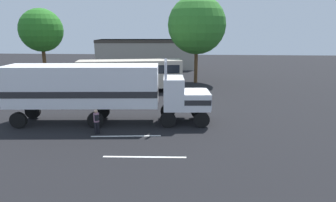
{
  "coord_description": "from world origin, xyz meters",
  "views": [
    {
      "loc": [
        0.16,
        -20.36,
        6.48
      ],
      "look_at": [
        -1.28,
        -0.52,
        1.6
      ],
      "focal_mm": 30.79,
      "sensor_mm": 36.0,
      "label": 1
    }
  ],
  "objects_px": {
    "parked_car": "(26,90)",
    "tree_left": "(197,25)",
    "person_bystander": "(97,121)",
    "parked_bus": "(130,73)",
    "tree_center": "(41,30)",
    "semi_truck": "(99,88)"
  },
  "relations": [
    {
      "from": "tree_left",
      "to": "tree_center",
      "type": "height_order",
      "value": "tree_left"
    },
    {
      "from": "parked_bus",
      "to": "tree_left",
      "type": "distance_m",
      "value": 10.68
    },
    {
      "from": "semi_truck",
      "to": "tree_left",
      "type": "xyz_separation_m",
      "value": [
        7.16,
        17.09,
        4.61
      ]
    },
    {
      "from": "parked_bus",
      "to": "tree_left",
      "type": "relative_size",
      "value": 1.05
    },
    {
      "from": "parked_bus",
      "to": "parked_car",
      "type": "xyz_separation_m",
      "value": [
        -9.51,
        -4.08,
        -1.26
      ]
    },
    {
      "from": "semi_truck",
      "to": "tree_center",
      "type": "distance_m",
      "value": 19.65
    },
    {
      "from": "parked_car",
      "to": "person_bystander",
      "type": "bearing_deg",
      "value": -42.9
    },
    {
      "from": "parked_bus",
      "to": "tree_center",
      "type": "xyz_separation_m",
      "value": [
        -11.67,
        4.26,
        4.43
      ]
    },
    {
      "from": "parked_car",
      "to": "tree_left",
      "type": "relative_size",
      "value": 0.41
    },
    {
      "from": "parked_bus",
      "to": "person_bystander",
      "type": "bearing_deg",
      "value": -87.98
    },
    {
      "from": "semi_truck",
      "to": "tree_center",
      "type": "xyz_separation_m",
      "value": [
        -11.68,
        15.29,
        3.97
      ]
    },
    {
      "from": "semi_truck",
      "to": "person_bystander",
      "type": "xyz_separation_m",
      "value": [
        0.46,
        -2.33,
        -1.63
      ]
    },
    {
      "from": "tree_left",
      "to": "parked_bus",
      "type": "bearing_deg",
      "value": -139.77
    },
    {
      "from": "tree_left",
      "to": "tree_center",
      "type": "relative_size",
      "value": 1.18
    },
    {
      "from": "parked_car",
      "to": "tree_center",
      "type": "relative_size",
      "value": 0.48
    },
    {
      "from": "person_bystander",
      "to": "parked_car",
      "type": "height_order",
      "value": "person_bystander"
    },
    {
      "from": "person_bystander",
      "to": "parked_bus",
      "type": "height_order",
      "value": "parked_bus"
    },
    {
      "from": "person_bystander",
      "to": "parked_car",
      "type": "relative_size",
      "value": 0.37
    },
    {
      "from": "person_bystander",
      "to": "tree_left",
      "type": "xyz_separation_m",
      "value": [
        6.7,
        19.43,
        6.24
      ]
    },
    {
      "from": "semi_truck",
      "to": "tree_left",
      "type": "distance_m",
      "value": 19.1
    },
    {
      "from": "person_bystander",
      "to": "tree_left",
      "type": "relative_size",
      "value": 0.15
    },
    {
      "from": "semi_truck",
      "to": "parked_bus",
      "type": "distance_m",
      "value": 11.03
    }
  ]
}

